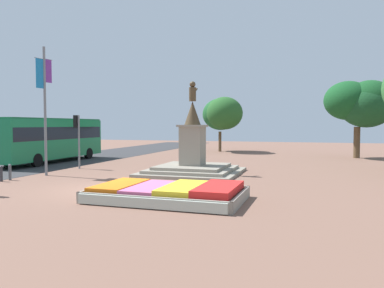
# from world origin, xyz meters

# --- Properties ---
(ground_plane) EXTENTS (95.83, 95.83, 0.00)m
(ground_plane) POSITION_xyz_m (0.00, 0.00, 0.00)
(ground_plane) COLOR brown
(flower_planter) EXTENTS (5.68, 3.40, 0.64)m
(flower_planter) POSITION_xyz_m (3.72, -1.44, 0.27)
(flower_planter) COLOR #38281C
(flower_planter) RESTS_ON ground_plane
(statue_monument) EXTENTS (5.35, 5.35, 5.27)m
(statue_monument) POSITION_xyz_m (2.27, 6.14, 0.86)
(statue_monument) COLOR gray
(statue_monument) RESTS_ON ground_plane
(traffic_light_mid_block) EXTENTS (0.41, 0.30, 3.41)m
(traffic_light_mid_block) POSITION_xyz_m (-5.47, 6.29, 2.40)
(traffic_light_mid_block) COLOR slate
(traffic_light_mid_block) RESTS_ON ground_plane
(banner_pole) EXTENTS (0.25, 1.17, 7.04)m
(banner_pole) POSITION_xyz_m (-5.21, 2.92, 3.87)
(banner_pole) COLOR slate
(banner_pole) RESTS_ON ground_plane
(city_bus) EXTENTS (2.76, 10.42, 3.27)m
(city_bus) POSITION_xyz_m (-9.81, 9.04, 1.88)
(city_bus) COLOR #197A47
(city_bus) RESTS_ON ground_plane
(kerb_bollard_mid_b) EXTENTS (0.15, 0.15, 0.78)m
(kerb_bollard_mid_b) POSITION_xyz_m (-5.83, 0.40, 0.41)
(kerb_bollard_mid_b) COLOR #2D2D33
(kerb_bollard_mid_b) RESTS_ON ground_plane
(kerb_bollard_north) EXTENTS (0.15, 0.15, 0.82)m
(kerb_bollard_north) POSITION_xyz_m (-5.76, 0.89, 0.43)
(kerb_bollard_north) COLOR #4C5156
(kerb_bollard_north) RESTS_ON ground_plane
(park_tree_behind_statue) EXTENTS (5.60, 4.15, 6.46)m
(park_tree_behind_statue) POSITION_xyz_m (12.76, 19.64, 4.59)
(park_tree_behind_statue) COLOR brown
(park_tree_behind_statue) RESTS_ON ground_plane
(park_tree_far_right) EXTENTS (4.60, 5.37, 5.64)m
(park_tree_far_right) POSITION_xyz_m (0.02, 23.93, 3.95)
(park_tree_far_right) COLOR brown
(park_tree_far_right) RESTS_ON ground_plane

